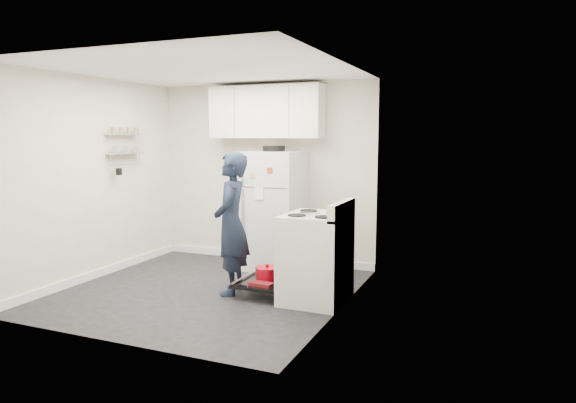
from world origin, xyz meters
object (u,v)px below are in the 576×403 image
at_px(electric_range, 315,258).
at_px(open_oven_door, 266,278).
at_px(refrigerator, 274,210).
at_px(person, 231,224).

xyz_separation_m(electric_range, open_oven_door, (-0.59, 0.01, -0.28)).
xyz_separation_m(electric_range, refrigerator, (-0.97, 1.10, 0.33)).
relative_size(open_oven_door, refrigerator, 0.42).
distance_m(open_oven_door, refrigerator, 1.30).
bearing_deg(refrigerator, person, -89.63).
height_order(refrigerator, person, refrigerator).
bearing_deg(electric_range, person, -174.14).
height_order(electric_range, person, person).
distance_m(electric_range, person, 1.02).
bearing_deg(person, open_oven_door, 90.89).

